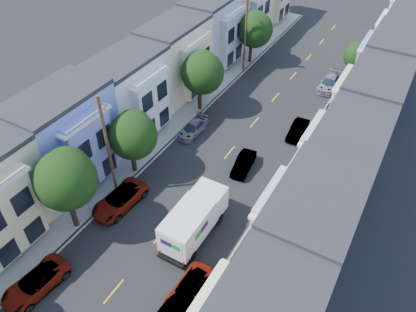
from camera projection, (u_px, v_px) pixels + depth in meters
The scene contains 24 objects.
ground at pixel (161, 234), 33.09m from camera, with size 160.00×160.00×0.00m, color black.
road_slab at pixel (243, 137), 42.98m from camera, with size 12.00×70.00×0.02m, color black.
curb_left at pixel (194, 120), 45.23m from camera, with size 0.30×70.00×0.15m, color gray.
curb_right at pixel (297, 155), 40.64m from camera, with size 0.30×70.00×0.15m, color gray.
sidewalk_left at pixel (184, 116), 45.72m from camera, with size 2.60×70.00×0.15m, color gray.
sidewalk_right at pixel (309, 159), 40.15m from camera, with size 2.60×70.00×0.15m, color gray.
centerline at pixel (243, 137), 42.99m from camera, with size 0.12×70.00×0.01m, color gold.
townhouse_row_left at pixel (157, 108), 47.21m from camera, with size 5.00×70.00×8.50m, color #BEBEBE.
townhouse_row_right at pixel (347, 172), 38.76m from camera, with size 5.00×70.00×8.50m, color #BEBEBE.
tree_b at pixel (65, 180), 30.10m from camera, with size 4.70×4.70×7.83m.
tree_c at pixel (132, 135), 35.95m from camera, with size 4.41×4.41×6.62m.
tree_d at pixel (202, 73), 43.72m from camera, with size 4.70×4.70×7.19m.
tree_e at pixel (254, 30), 52.64m from camera, with size 4.70×4.70×7.08m.
tree_far_r at pixel (356, 56), 48.45m from camera, with size 3.10×3.10×5.60m.
utility_pole_near at pixel (108, 148), 33.46m from camera, with size 1.60×0.26×10.00m.
utility_pole_far at pixel (245, 34), 50.61m from camera, with size 1.60×0.26×10.00m.
fedex_truck at pixel (194, 219), 31.95m from camera, with size 2.60×6.76×3.24m.
lead_sedan at pixel (244, 164), 38.72m from camera, with size 1.39×3.93×1.31m, color black.
parked_left_b at pixel (36, 283), 28.87m from camera, with size 2.30×4.99×1.39m, color black.
parked_left_c at pixel (120, 200), 35.01m from camera, with size 2.46×5.34×1.48m, color #B5BABE.
parked_left_d at pixel (193, 128), 43.08m from camera, with size 1.79×4.27×1.28m, color maroon.
parked_right_b at pixel (190, 290), 28.52m from camera, with size 2.14×4.64×1.29m, color white.
parked_right_c at pixel (298, 130), 42.77m from camera, with size 1.41×4.01×1.34m, color black.
parked_right_d at pixel (330, 83), 50.10m from camera, with size 2.03×4.82×1.45m, color #080A39.
Camera 1 is at (13.78, -16.34, 26.33)m, focal length 35.00 mm.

